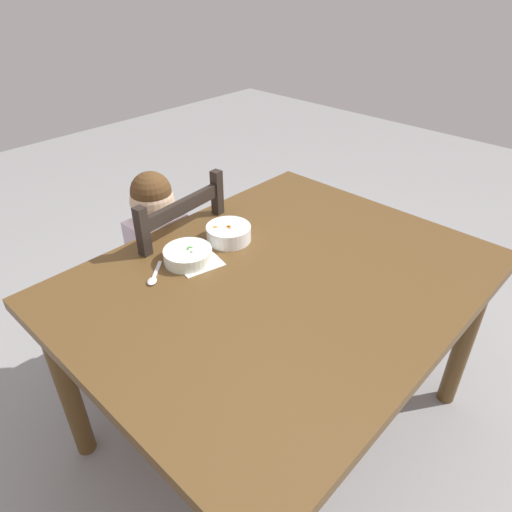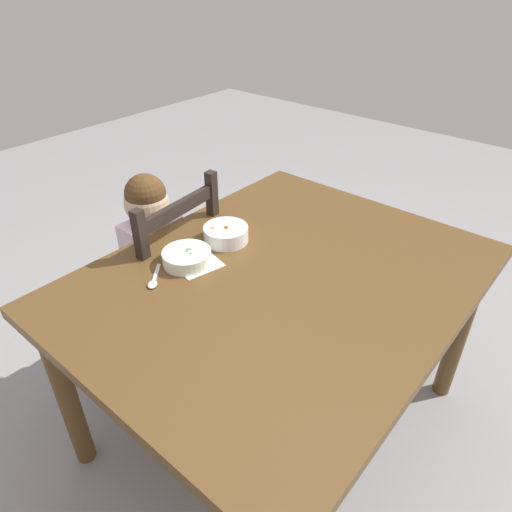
{
  "view_description": "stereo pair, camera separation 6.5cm",
  "coord_description": "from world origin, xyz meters",
  "px_view_note": "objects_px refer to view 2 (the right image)",
  "views": [
    {
      "loc": [
        -0.93,
        -0.77,
        1.61
      ],
      "look_at": [
        -0.03,
        0.08,
        0.79
      ],
      "focal_mm": 32.11,
      "sensor_mm": 36.0,
      "label": 1
    },
    {
      "loc": [
        -0.98,
        -0.72,
        1.61
      ],
      "look_at": [
        -0.03,
        0.08,
        0.79
      ],
      "focal_mm": 32.11,
      "sensor_mm": 36.0,
      "label": 2
    }
  ],
  "objects_px": {
    "bowl_of_carrots": "(226,233)",
    "child_figure": "(158,252)",
    "spoon": "(154,281)",
    "dining_table": "(281,297)",
    "dining_chair": "(163,286)",
    "bowl_of_peas": "(187,257)"
  },
  "relations": [
    {
      "from": "dining_chair",
      "to": "spoon",
      "type": "xyz_separation_m",
      "value": [
        -0.24,
        -0.3,
        0.31
      ]
    },
    {
      "from": "dining_chair",
      "to": "spoon",
      "type": "height_order",
      "value": "dining_chair"
    },
    {
      "from": "bowl_of_carrots",
      "to": "dining_table",
      "type": "bearing_deg",
      "value": -97.29
    },
    {
      "from": "spoon",
      "to": "dining_table",
      "type": "bearing_deg",
      "value": -44.02
    },
    {
      "from": "bowl_of_peas",
      "to": "spoon",
      "type": "xyz_separation_m",
      "value": [
        -0.14,
        0.0,
        -0.02
      ]
    },
    {
      "from": "dining_chair",
      "to": "bowl_of_carrots",
      "type": "relative_size",
      "value": 5.72
    },
    {
      "from": "dining_chair",
      "to": "child_figure",
      "type": "distance_m",
      "value": 0.18
    },
    {
      "from": "bowl_of_peas",
      "to": "spoon",
      "type": "distance_m",
      "value": 0.14
    },
    {
      "from": "dining_table",
      "to": "bowl_of_peas",
      "type": "relative_size",
      "value": 8.2
    },
    {
      "from": "dining_table",
      "to": "dining_chair",
      "type": "bearing_deg",
      "value": 95.23
    },
    {
      "from": "child_figure",
      "to": "spoon",
      "type": "relative_size",
      "value": 7.98
    },
    {
      "from": "bowl_of_peas",
      "to": "bowl_of_carrots",
      "type": "distance_m",
      "value": 0.19
    },
    {
      "from": "dining_table",
      "to": "bowl_of_carrots",
      "type": "distance_m",
      "value": 0.31
    },
    {
      "from": "spoon",
      "to": "bowl_of_carrots",
      "type": "bearing_deg",
      "value": -0.46
    },
    {
      "from": "dining_table",
      "to": "spoon",
      "type": "bearing_deg",
      "value": 135.98
    },
    {
      "from": "dining_table",
      "to": "dining_chair",
      "type": "xyz_separation_m",
      "value": [
        -0.05,
        0.58,
        -0.21
      ]
    },
    {
      "from": "spoon",
      "to": "bowl_of_peas",
      "type": "bearing_deg",
      "value": -1.1
    },
    {
      "from": "dining_chair",
      "to": "spoon",
      "type": "distance_m",
      "value": 0.49
    },
    {
      "from": "bowl_of_carrots",
      "to": "child_figure",
      "type": "bearing_deg",
      "value": 107.95
    },
    {
      "from": "dining_chair",
      "to": "dining_table",
      "type": "bearing_deg",
      "value": -84.77
    },
    {
      "from": "bowl_of_carrots",
      "to": "spoon",
      "type": "distance_m",
      "value": 0.33
    },
    {
      "from": "child_figure",
      "to": "spoon",
      "type": "bearing_deg",
      "value": -129.19
    }
  ]
}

